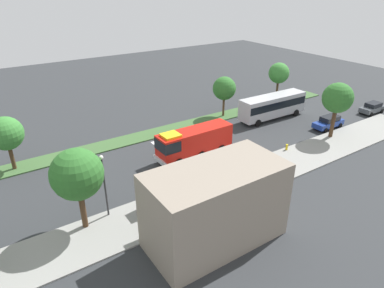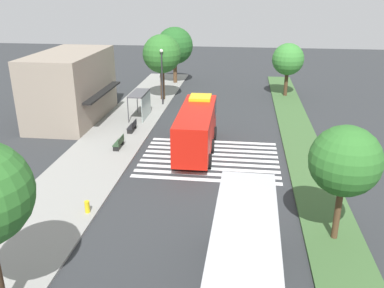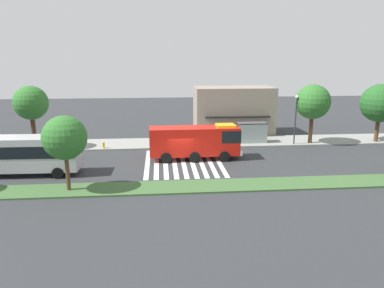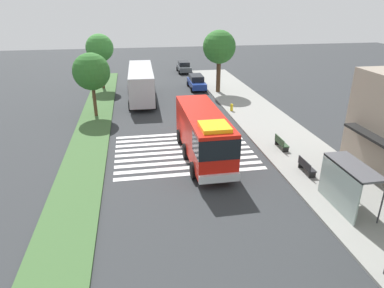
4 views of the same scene
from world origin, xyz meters
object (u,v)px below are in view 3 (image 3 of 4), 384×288
object	(u,v)px
bench_west_of_shelter	(187,141)
street_lamp	(296,115)
fire_truck	(198,140)
transit_bus	(16,153)
sidewalk_tree_far_west	(31,103)
sidewalk_tree_center	(313,102)
parked_car_mid	(5,148)
sidewalk_tree_east	(380,103)
fire_hydrant	(104,145)
bench_near_shelter	(220,140)
bus_stop_shelter	(253,129)
median_tree_west	(65,138)

from	to	relation	value
bench_west_of_shelter	street_lamp	xyz separation A→B (m)	(12.88, -0.96, 3.03)
fire_truck	transit_bus	xyz separation A→B (m)	(-16.67, -3.71, 0.09)
sidewalk_tree_far_west	sidewalk_tree_center	size ratio (longest dim) A/B	1.01
parked_car_mid	sidewalk_tree_center	bearing A→B (deg)	4.12
parked_car_mid	bench_west_of_shelter	xyz separation A→B (m)	(19.98, 2.76, -0.28)
sidewalk_tree_east	fire_hydrant	size ratio (longest dim) A/B	10.15
fire_truck	sidewalk_tree_east	size ratio (longest dim) A/B	1.33
sidewalk_tree_far_west	bench_near_shelter	bearing A→B (deg)	1.50
bus_stop_shelter	fire_hydrant	distance (m)	17.84
fire_truck	sidewalk_tree_east	bearing A→B (deg)	12.85
fire_truck	bus_stop_shelter	bearing A→B (deg)	38.83
bus_stop_shelter	sidewalk_tree_far_west	size ratio (longest dim) A/B	0.49
sidewalk_tree_east	sidewalk_tree_center	bearing A→B (deg)	180.00
bench_near_shelter	bench_west_of_shelter	xyz separation A→B (m)	(-4.00, 0.00, 0.00)
transit_bus	sidewalk_tree_center	xyz separation A→B (m)	(31.09, 9.20, 3.06)
sidewalk_tree_east	median_tree_west	bearing A→B (deg)	-157.95
transit_bus	bench_near_shelter	distance (m)	22.34
sidewalk_tree_center	bench_west_of_shelter	bearing A→B (deg)	177.86
fire_truck	sidewalk_tree_far_west	size ratio (longest dim) A/B	1.31
bench_west_of_shelter	fire_hydrant	xyz separation A→B (m)	(-9.75, -1.06, -0.10)
bench_near_shelter	sidewalk_tree_far_west	distance (m)	22.05
parked_car_mid	sidewalk_tree_east	size ratio (longest dim) A/B	0.68
parked_car_mid	street_lamp	world-z (taller)	street_lamp
bench_near_shelter	median_tree_west	distance (m)	20.78
sidewalk_tree_center	sidewalk_tree_east	bearing A→B (deg)	0.00
bench_near_shelter	sidewalk_tree_far_west	world-z (taller)	sidewalk_tree_far_west
street_lamp	sidewalk_tree_east	distance (m)	10.76
sidewalk_tree_far_west	median_tree_west	distance (m)	15.51
parked_car_mid	fire_hydrant	world-z (taller)	parked_car_mid
transit_bus	median_tree_west	world-z (taller)	median_tree_west
transit_bus	bus_stop_shelter	world-z (taller)	transit_bus
parked_car_mid	street_lamp	bearing A→B (deg)	3.66
bus_stop_shelter	median_tree_west	bearing A→B (deg)	-142.18
transit_bus	parked_car_mid	bearing A→B (deg)	-59.30
fire_hydrant	sidewalk_tree_east	bearing A→B (deg)	0.86
fire_truck	bus_stop_shelter	xyz separation A→B (m)	(7.37, 6.07, -0.10)
bench_near_shelter	sidewalk_tree_far_west	size ratio (longest dim) A/B	0.22
fire_truck	sidewalk_tree_center	distance (m)	15.74
transit_bus	sidewalk_tree_center	distance (m)	32.56
bus_stop_shelter	sidewalk_tree_center	distance (m)	7.78
parked_car_mid	street_lamp	xyz separation A→B (m)	(32.86, 1.80, 2.74)
parked_car_mid	bench_near_shelter	bearing A→B (deg)	7.09
parked_car_mid	fire_truck	bearing A→B (deg)	-8.55
sidewalk_tree_far_west	transit_bus	bearing A→B (deg)	-80.87
transit_bus	sidewalk_tree_center	bearing A→B (deg)	-162.20
fire_truck	street_lamp	size ratio (longest dim) A/B	1.61
fire_hydrant	bench_near_shelter	bearing A→B (deg)	4.41
fire_truck	parked_car_mid	xyz separation A→B (m)	(-20.61, 3.29, -1.12)
bench_near_shelter	street_lamp	xyz separation A→B (m)	(8.88, -0.96, 3.03)
fire_truck	sidewalk_tree_east	world-z (taller)	sidewalk_tree_east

